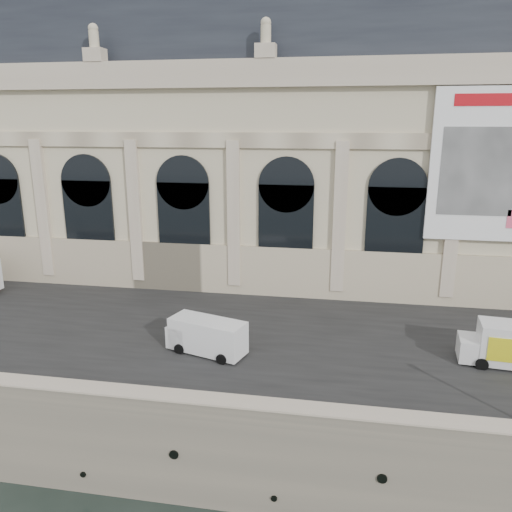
{
  "coord_description": "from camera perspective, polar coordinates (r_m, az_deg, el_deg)",
  "views": [
    {
      "loc": [
        11.12,
        -24.24,
        22.61
      ],
      "look_at": [
        3.12,
        22.0,
        9.99
      ],
      "focal_mm": 35.0,
      "sensor_mm": 36.0,
      "label": 1
    }
  ],
  "objects": [
    {
      "name": "museum",
      "position": [
        57.76,
        -7.58,
        12.07
      ],
      "size": [
        69.0,
        18.7,
        29.1
      ],
      "color": "beige",
      "rests_on": "quay"
    },
    {
      "name": "street",
      "position": [
        43.14,
        -5.95,
        -7.63
      ],
      "size": [
        160.0,
        24.0,
        0.06
      ],
      "primitive_type": "cube",
      "color": "#2D2D2D",
      "rests_on": "quay"
    },
    {
      "name": "ground",
      "position": [
        34.96,
        -12.5,
        -25.65
      ],
      "size": [
        260.0,
        260.0,
        0.0
      ],
      "primitive_type": "plane",
      "color": "black",
      "rests_on": "ground"
    },
    {
      "name": "parapet",
      "position": [
        31.57,
        -12.78,
        -15.8
      ],
      "size": [
        160.0,
        1.4,
        1.21
      ],
      "color": "gray",
      "rests_on": "quay"
    },
    {
      "name": "quay",
      "position": [
        63.38,
        -0.77,
        -2.96
      ],
      "size": [
        160.0,
        70.0,
        6.0
      ],
      "primitive_type": "cube",
      "color": "gray",
      "rests_on": "ground"
    },
    {
      "name": "van_c",
      "position": [
        37.55,
        -6.01,
        -9.03
      ],
      "size": [
        6.28,
        3.84,
        2.62
      ],
      "color": "white",
      "rests_on": "quay"
    }
  ]
}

